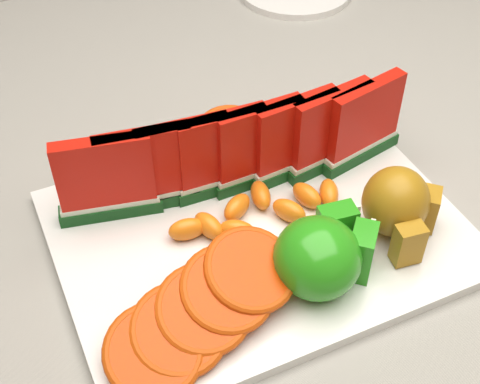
% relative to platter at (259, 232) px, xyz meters
% --- Properties ---
extents(table, '(1.40, 0.90, 0.75)m').
position_rel_platter_xyz_m(table, '(0.01, 0.11, -0.11)').
color(table, '#4D3718').
rests_on(table, ground).
extents(tablecloth, '(1.53, 1.03, 0.20)m').
position_rel_platter_xyz_m(tablecloth, '(0.01, 0.11, -0.05)').
color(tablecloth, gray).
rests_on(tablecloth, table).
extents(platter, '(0.40, 0.30, 0.01)m').
position_rel_platter_xyz_m(platter, '(0.00, 0.00, 0.00)').
color(platter, silver).
rests_on(platter, tablecloth).
extents(apple_cluster, '(0.12, 0.11, 0.08)m').
position_rel_platter_xyz_m(apple_cluster, '(0.02, -0.08, 0.04)').
color(apple_cluster, '#319010').
rests_on(apple_cluster, platter).
extents(pear_cluster, '(0.09, 0.09, 0.07)m').
position_rel_platter_xyz_m(pear_cluster, '(0.12, -0.06, 0.04)').
color(pear_cluster, '#AD7A12').
rests_on(pear_cluster, platter).
extents(watermelon_row, '(0.39, 0.07, 0.10)m').
position_rel_platter_xyz_m(watermelon_row, '(0.01, 0.07, 0.05)').
color(watermelon_row, '#0C3914').
rests_on(watermelon_row, platter).
extents(orange_fan_front, '(0.21, 0.13, 0.06)m').
position_rel_platter_xyz_m(orange_fan_front, '(-0.10, -0.09, 0.03)').
color(orange_fan_front, '#F61C00').
rests_on(orange_fan_front, platter).
extents(orange_fan_back, '(0.24, 0.11, 0.04)m').
position_rel_platter_xyz_m(orange_fan_back, '(-0.05, 0.12, 0.02)').
color(orange_fan_back, '#F61C00').
rests_on(orange_fan_back, platter).
extents(tangerine_segments, '(0.19, 0.08, 0.02)m').
position_rel_platter_xyz_m(tangerine_segments, '(0.00, 0.01, 0.02)').
color(tangerine_segments, orange).
rests_on(tangerine_segments, platter).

